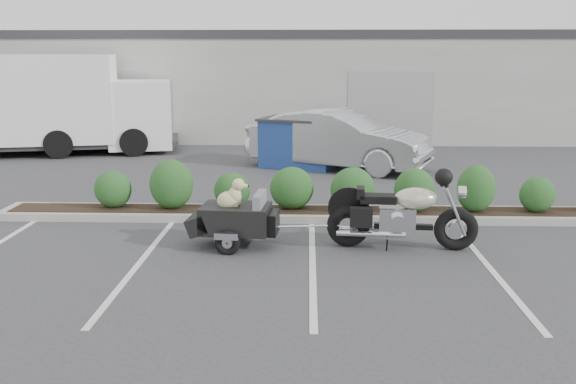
{
  "coord_description": "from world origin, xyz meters",
  "views": [
    {
      "loc": [
        1.12,
        -9.54,
        3.18
      ],
      "look_at": [
        0.76,
        1.17,
        0.75
      ],
      "focal_mm": 38.0,
      "sensor_mm": 36.0,
      "label": 1
    }
  ],
  "objects_px": {
    "motorcycle": "(402,215)",
    "sedan": "(338,139)",
    "pet_trailer": "(235,218)",
    "delivery_truck": "(67,106)",
    "dumpster": "(299,142)"
  },
  "relations": [
    {
      "from": "pet_trailer",
      "to": "delivery_truck",
      "type": "relative_size",
      "value": 0.28
    },
    {
      "from": "motorcycle",
      "to": "sedan",
      "type": "relative_size",
      "value": 0.49
    },
    {
      "from": "pet_trailer",
      "to": "sedan",
      "type": "height_order",
      "value": "sedan"
    },
    {
      "from": "motorcycle",
      "to": "dumpster",
      "type": "distance_m",
      "value": 7.78
    },
    {
      "from": "motorcycle",
      "to": "sedan",
      "type": "distance_m",
      "value": 7.35
    },
    {
      "from": "motorcycle",
      "to": "delivery_truck",
      "type": "xyz_separation_m",
      "value": [
        -9.39,
        9.84,
        0.95
      ]
    },
    {
      "from": "sedan",
      "to": "dumpster",
      "type": "distance_m",
      "value": 1.14
    },
    {
      "from": "pet_trailer",
      "to": "sedan",
      "type": "distance_m",
      "value": 7.58
    },
    {
      "from": "dumpster",
      "to": "pet_trailer",
      "type": "bearing_deg",
      "value": -78.64
    },
    {
      "from": "sedan",
      "to": "delivery_truck",
      "type": "bearing_deg",
      "value": 97.79
    },
    {
      "from": "motorcycle",
      "to": "delivery_truck",
      "type": "relative_size",
      "value": 0.35
    },
    {
      "from": "delivery_truck",
      "to": "pet_trailer",
      "type": "bearing_deg",
      "value": -68.39
    },
    {
      "from": "pet_trailer",
      "to": "motorcycle",
      "type": "bearing_deg",
      "value": 4.33
    },
    {
      "from": "dumpster",
      "to": "delivery_truck",
      "type": "bearing_deg",
      "value": -177.97
    },
    {
      "from": "sedan",
      "to": "delivery_truck",
      "type": "distance_m",
      "value": 9.07
    }
  ]
}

